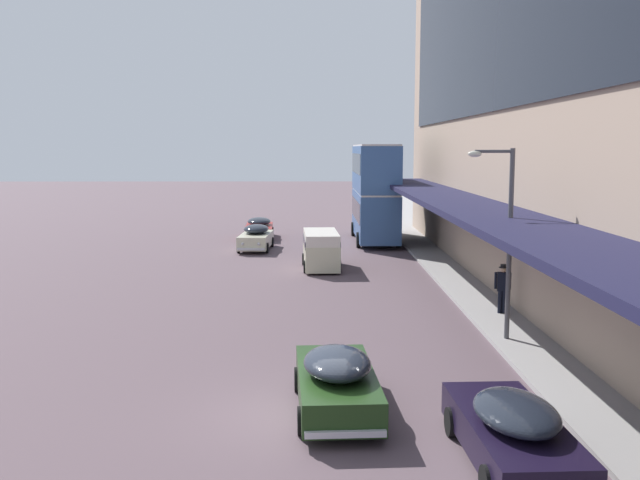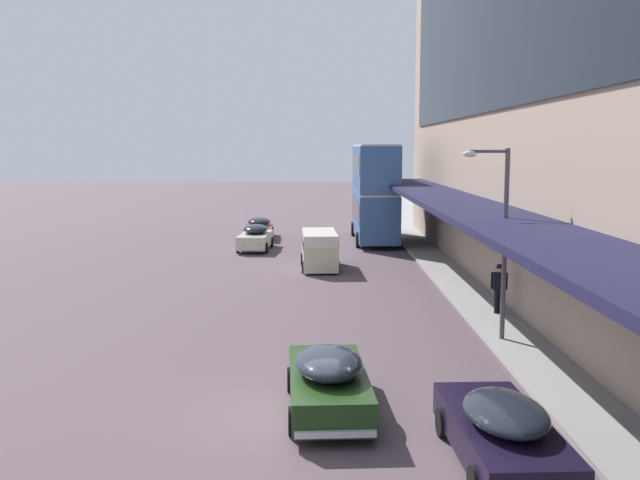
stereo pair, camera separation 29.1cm
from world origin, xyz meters
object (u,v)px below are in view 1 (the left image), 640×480
Objects in this scene: sedan_oncoming_rear at (337,380)px; pedestrian_at_kerb at (503,286)px; sedan_oncoming_front at (256,237)px; transit_bus_kerbside_front at (375,190)px; street_lamp at (504,228)px; sedan_lead_mid at (512,430)px; vw_van at (321,248)px; sedan_trailing_near at (259,228)px.

pedestrian_at_kerb is at bearing 56.06° from sedan_oncoming_rear.
sedan_oncoming_front is at bearing 121.00° from pedestrian_at_kerb.
pedestrian_at_kerb is (10.74, -17.88, 0.40)m from sedan_oncoming_front.
street_lamp is (2.06, -25.37, 0.26)m from transit_bus_kerbside_front.
vw_van is (-3.66, 23.59, 0.37)m from sedan_lead_mid.
sedan_oncoming_front is at bearing 120.10° from vw_van.
pedestrian_at_kerb is at bearing 74.91° from street_lamp.
street_lamp is at bearing 76.84° from sedan_lead_mid.
street_lamp is (5.77, -14.56, 2.69)m from vw_van.
sedan_trailing_near is 2.68× the size of pedestrian_at_kerb.
sedan_lead_mid is at bearing -81.18° from vw_van.
sedan_oncoming_front reaches higher than sedan_lead_mid.
transit_bus_kerbside_front is 11.69m from vw_van.
street_lamp is (-0.97, -3.58, 2.60)m from pedestrian_at_kerb.
sedan_trailing_near is 0.81× the size of street_lamp.
vw_van is at bearing 121.56° from pedestrian_at_kerb.
vw_van is at bearing 90.66° from sedan_oncoming_rear.
sedan_trailing_near is at bearing 167.21° from transit_bus_kerbside_front.
street_lamp is at bearing -65.51° from sedan_oncoming_front.
street_lamp is at bearing -69.74° from sedan_trailing_near.
vw_van is 2.49× the size of pedestrian_at_kerb.
pedestrian_at_kerb is at bearing -65.01° from sedan_trailing_near.
sedan_lead_mid is (7.92, -36.22, -0.01)m from sedan_trailing_near.
sedan_trailing_near is at bearing 110.26° from street_lamp.
street_lamp reaches higher than sedan_lead_mid.
pedestrian_at_kerb is at bearing -59.00° from sedan_oncoming_front.
sedan_oncoming_rear is 8.76m from street_lamp.
vw_van is at bearing 98.82° from sedan_lead_mid.
vw_van reaches higher than sedan_oncoming_front.
transit_bus_kerbside_front is at bearing -12.79° from sedan_trailing_near.
transit_bus_kerbside_front is 25.46m from street_lamp.
pedestrian_at_kerb reaches higher than sedan_oncoming_front.
transit_bus_kerbside_front is 31.76m from sedan_oncoming_rear.
sedan_lead_mid is 2.66× the size of pedestrian_at_kerb.
sedan_trailing_near is 37.07m from sedan_lead_mid.
sedan_lead_mid is at bearing -103.71° from pedestrian_at_kerb.
transit_bus_kerbside_front is at bearing 26.88° from sedan_oncoming_front.
sedan_oncoming_rear is (4.24, -27.54, -0.01)m from sedan_oncoming_front.
sedan_oncoming_front is at bearing -87.43° from sedan_trailing_near.
sedan_oncoming_front is 2.52× the size of pedestrian_at_kerb.
sedan_trailing_near is at bearing 92.57° from sedan_oncoming_front.
pedestrian_at_kerb is (3.02, -21.79, -2.34)m from transit_bus_kerbside_front.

